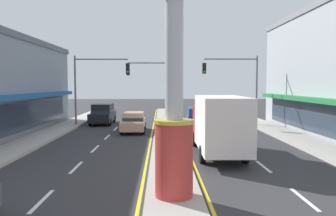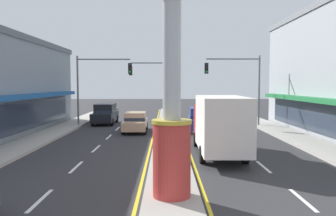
{
  "view_description": "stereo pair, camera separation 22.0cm",
  "coord_description": "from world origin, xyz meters",
  "px_view_note": "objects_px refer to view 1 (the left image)",
  "views": [
    {
      "loc": [
        -0.41,
        -5.91,
        3.72
      ],
      "look_at": [
        -0.08,
        10.14,
        2.6
      ],
      "focal_mm": 36.41,
      "sensor_mm": 36.0,
      "label": 1
    },
    {
      "loc": [
        -0.19,
        -5.92,
        3.72
      ],
      "look_at": [
        -0.08,
        10.14,
        2.6
      ],
      "focal_mm": 36.41,
      "sensor_mm": 36.0,
      "label": 2
    }
  ],
  "objects_px": {
    "district_sign": "(174,68)",
    "box_truck_far_right_lane": "(219,124)",
    "suv_mid_left_lane": "(103,113)",
    "traffic_light_right_side": "(237,78)",
    "traffic_light_left_side": "(95,78)",
    "traffic_light_median_far": "(152,80)",
    "sedan_near_left_lane": "(133,122)",
    "suv_near_right_lane": "(199,119)"
  },
  "relations": [
    {
      "from": "district_sign",
      "to": "box_truck_far_right_lane",
      "type": "distance_m",
      "value": 7.62
    },
    {
      "from": "box_truck_far_right_lane",
      "to": "suv_mid_left_lane",
      "type": "relative_size",
      "value": 1.5
    },
    {
      "from": "traffic_light_right_side",
      "to": "suv_mid_left_lane",
      "type": "distance_m",
      "value": 12.7
    },
    {
      "from": "traffic_light_left_side",
      "to": "traffic_light_median_far",
      "type": "xyz_separation_m",
      "value": [
        4.85,
        5.12,
        -0.05
      ]
    },
    {
      "from": "district_sign",
      "to": "box_truck_far_right_lane",
      "type": "relative_size",
      "value": 1.15
    },
    {
      "from": "traffic_light_left_side",
      "to": "traffic_light_right_side",
      "type": "height_order",
      "value": "same"
    },
    {
      "from": "traffic_light_median_far",
      "to": "box_truck_far_right_lane",
      "type": "bearing_deg",
      "value": -77.61
    },
    {
      "from": "district_sign",
      "to": "sedan_near_left_lane",
      "type": "xyz_separation_m",
      "value": [
        -2.58,
        15.81,
        -3.43
      ]
    },
    {
      "from": "district_sign",
      "to": "box_truck_far_right_lane",
      "type": "bearing_deg",
      "value": 69.1
    },
    {
      "from": "traffic_light_median_far",
      "to": "sedan_near_left_lane",
      "type": "height_order",
      "value": "traffic_light_median_far"
    },
    {
      "from": "district_sign",
      "to": "traffic_light_median_far",
      "type": "height_order",
      "value": "district_sign"
    },
    {
      "from": "district_sign",
      "to": "suv_mid_left_lane",
      "type": "distance_m",
      "value": 22.2
    },
    {
      "from": "district_sign",
      "to": "sedan_near_left_lane",
      "type": "distance_m",
      "value": 16.38
    },
    {
      "from": "box_truck_far_right_lane",
      "to": "suv_mid_left_lane",
      "type": "height_order",
      "value": "box_truck_far_right_lane"
    },
    {
      "from": "district_sign",
      "to": "traffic_light_median_far",
      "type": "relative_size",
      "value": 1.28
    },
    {
      "from": "suv_mid_left_lane",
      "to": "district_sign",
      "type": "bearing_deg",
      "value": -74.48
    },
    {
      "from": "traffic_light_left_side",
      "to": "traffic_light_median_far",
      "type": "height_order",
      "value": "same"
    },
    {
      "from": "traffic_light_right_side",
      "to": "suv_mid_left_lane",
      "type": "relative_size",
      "value": 1.35
    },
    {
      "from": "suv_near_right_lane",
      "to": "sedan_near_left_lane",
      "type": "height_order",
      "value": "suv_near_right_lane"
    },
    {
      "from": "traffic_light_median_far",
      "to": "sedan_near_left_lane",
      "type": "xyz_separation_m",
      "value": [
        -1.27,
        -8.55,
        -3.41
      ]
    },
    {
      "from": "sedan_near_left_lane",
      "to": "traffic_light_median_far",
      "type": "bearing_deg",
      "value": 81.58
    },
    {
      "from": "suv_near_right_lane",
      "to": "box_truck_far_right_lane",
      "type": "distance_m",
      "value": 9.27
    },
    {
      "from": "traffic_light_left_side",
      "to": "sedan_near_left_lane",
      "type": "relative_size",
      "value": 1.43
    },
    {
      "from": "traffic_light_left_side",
      "to": "traffic_light_right_side",
      "type": "distance_m",
      "value": 12.34
    },
    {
      "from": "sedan_near_left_lane",
      "to": "traffic_light_left_side",
      "type": "bearing_deg",
      "value": 136.29
    },
    {
      "from": "district_sign",
      "to": "traffic_light_right_side",
      "type": "relative_size",
      "value": 1.28
    },
    {
      "from": "suv_mid_left_lane",
      "to": "box_truck_far_right_lane",
      "type": "bearing_deg",
      "value": -59.71
    },
    {
      "from": "traffic_light_right_side",
      "to": "suv_near_right_lane",
      "type": "distance_m",
      "value": 5.63
    },
    {
      "from": "box_truck_far_right_lane",
      "to": "traffic_light_median_far",
      "type": "bearing_deg",
      "value": 102.39
    },
    {
      "from": "traffic_light_left_side",
      "to": "box_truck_far_right_lane",
      "type": "distance_m",
      "value": 15.48
    },
    {
      "from": "traffic_light_left_side",
      "to": "traffic_light_right_side",
      "type": "xyz_separation_m",
      "value": [
        12.33,
        -0.43,
        0.0
      ]
    },
    {
      "from": "traffic_light_left_side",
      "to": "suv_mid_left_lane",
      "type": "distance_m",
      "value": 3.8
    },
    {
      "from": "district_sign",
      "to": "traffic_light_median_far",
      "type": "xyz_separation_m",
      "value": [
        -1.31,
        24.36,
        -0.03
      ]
    },
    {
      "from": "traffic_light_median_far",
      "to": "suv_mid_left_lane",
      "type": "bearing_deg",
      "value": -144.99
    },
    {
      "from": "suv_mid_left_lane",
      "to": "traffic_light_right_side",
      "type": "bearing_deg",
      "value": -11.05
    },
    {
      "from": "traffic_light_right_side",
      "to": "traffic_light_median_far",
      "type": "height_order",
      "value": "same"
    },
    {
      "from": "district_sign",
      "to": "suv_near_right_lane",
      "type": "bearing_deg",
      "value": 80.83
    },
    {
      "from": "district_sign",
      "to": "suv_mid_left_lane",
      "type": "xyz_separation_m",
      "value": [
        -5.88,
        21.16,
        -3.24
      ]
    },
    {
      "from": "box_truck_far_right_lane",
      "to": "suv_mid_left_lane",
      "type": "bearing_deg",
      "value": 120.29
    },
    {
      "from": "traffic_light_right_side",
      "to": "suv_mid_left_lane",
      "type": "bearing_deg",
      "value": 168.95
    },
    {
      "from": "box_truck_far_right_lane",
      "to": "sedan_near_left_lane",
      "type": "distance_m",
      "value": 10.49
    },
    {
      "from": "sedan_near_left_lane",
      "to": "suv_mid_left_lane",
      "type": "xyz_separation_m",
      "value": [
        -3.3,
        5.35,
        0.2
      ]
    }
  ]
}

